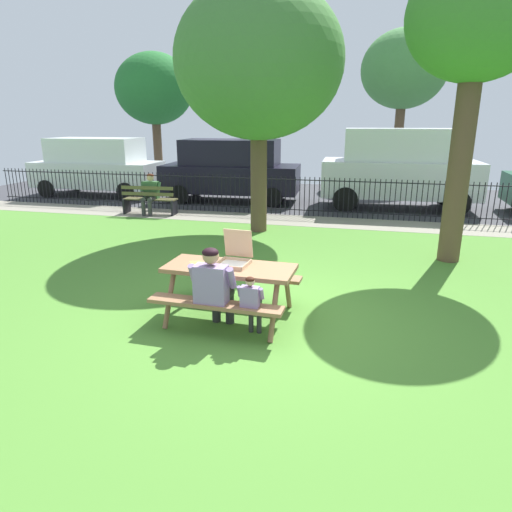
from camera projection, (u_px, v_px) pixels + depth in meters
ground at (286, 281)px, 8.03m from camera, size 28.00×11.30×0.02m
cobblestone_walkway at (318, 222)px, 12.63m from camera, size 28.00×1.40×0.01m
street_asphalt at (331, 198)px, 16.47m from camera, size 28.00×6.87×0.01m
picnic_table_foreground at (230, 278)px, 6.37m from camera, size 1.85×1.54×0.79m
pizza_box_open at (235, 256)px, 6.39m from camera, size 0.45×0.50×0.47m
pizza_slice_on_table at (198, 263)px, 6.45m from camera, size 0.25×0.22×0.02m
adult_at_table at (214, 286)px, 5.90m from camera, size 0.62×0.60×1.19m
child_at_table at (252, 300)px, 5.78m from camera, size 0.34×0.33×0.86m
iron_fence_streetside at (321, 197)px, 13.11m from camera, size 21.63×0.03×1.14m
park_bench_left at (150, 200)px, 13.53m from camera, size 1.62×0.54×0.85m
person_on_park_bench at (150, 192)px, 13.47m from camera, size 0.62×0.61×1.19m
tree_near_table at (478, 23)px, 7.94m from camera, size 2.49×2.49×5.58m
tree_midground_left at (259, 62)px, 10.48m from camera, size 3.92×3.92×5.77m
parked_car_far_left at (97, 166)px, 16.67m from camera, size 4.63×2.02×2.08m
parked_car_left at (231, 169)px, 15.49m from camera, size 4.70×2.16×2.08m
parked_car_center at (400, 167)px, 14.16m from camera, size 4.78×2.24×2.46m
far_tree_left at (154, 89)px, 22.06m from camera, size 3.74×3.74×5.83m
far_tree_midleft at (269, 102)px, 20.93m from camera, size 2.89×2.89×4.84m
far_tree_center at (404, 70)px, 19.23m from camera, size 3.60×3.60×6.38m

